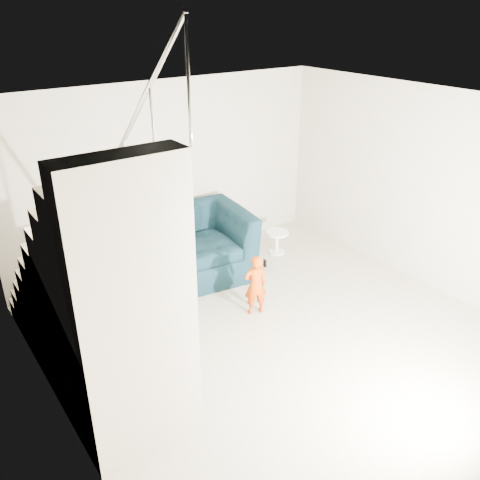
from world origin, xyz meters
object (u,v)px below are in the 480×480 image
side_table (277,239)px  toddler (255,285)px  staircase (99,310)px  armchair (196,244)px

side_table → toddler: bearing=-138.4°
toddler → staircase: 2.16m
armchair → staircase: 2.58m
side_table → armchair: bearing=173.9°
armchair → toddler: bearing=-78.8°
armchair → toddler: armchair is taller
side_table → staircase: bearing=-157.7°
toddler → staircase: (-2.08, -0.22, 0.54)m
armchair → side_table: size_ratio=4.02×
toddler → side_table: toddler is taller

